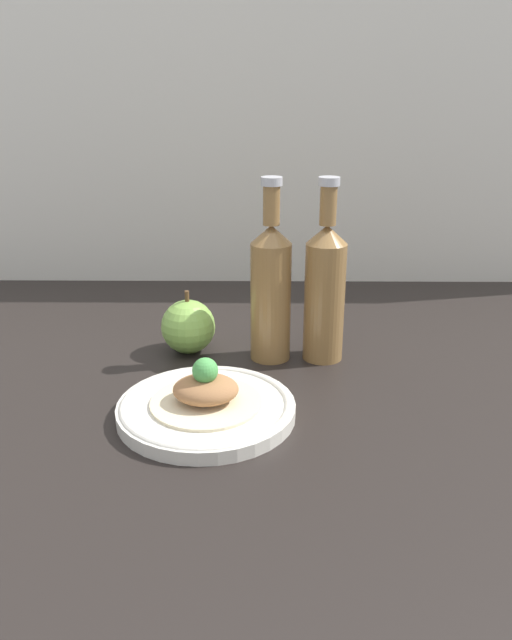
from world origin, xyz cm
name	(u,v)px	position (x,y,z in cm)	size (l,w,h in cm)	color
ground_plane	(271,406)	(0.00, 0.00, -2.00)	(180.00, 110.00, 4.00)	black
wall_backsplash	(270,83)	(0.00, 53.50, 40.00)	(180.00, 3.00, 80.00)	silver
plate	(206,408)	(-8.37, -6.41, 1.13)	(22.86, 22.86, 2.12)	silver
plated_food	(206,391)	(-8.37, -6.41, 3.62)	(14.31, 14.31, 6.31)	beige
cider_bottle_left	(272,289)	(0.19, 12.07, 11.21)	(6.13, 6.13, 27.71)	olive
cider_bottle_right	(325,289)	(8.10, 12.07, 11.21)	(6.13, 6.13, 27.71)	olive
apple	(188,327)	(-12.89, 14.11, 4.27)	(8.52, 8.52, 10.15)	#84B74C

